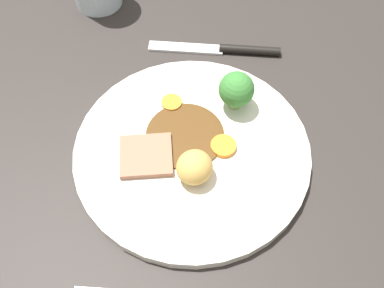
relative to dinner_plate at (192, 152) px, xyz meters
The scene contains 9 objects.
dining_table 3.30cm from the dinner_plate, 164.41° to the left, with size 120.00×84.00×3.60cm, color #2B2623.
dinner_plate is the anchor object (origin of this frame).
gravy_pool 2.15cm from the dinner_plate, 34.54° to the left, with size 9.48×9.48×0.30cm, color #563819.
meat_slice_main 5.59cm from the dinner_plate, 112.54° to the left, with size 6.03×5.57×0.80cm, color #9E664C.
roast_potato_left 4.43cm from the dinner_plate, 166.53° to the right, with size 4.02×4.20×3.71cm, color tan.
carrot_coin_front 3.84cm from the dinner_plate, 78.45° to the right, with size 3.03×3.03×0.62cm, color orange.
carrot_coin_back 7.20cm from the dinner_plate, 30.30° to the left, with size 2.57×2.57×0.52cm, color orange.
broccoli_floret 9.20cm from the dinner_plate, 30.12° to the right, with size 4.37×4.37×5.24cm.
knife 17.77cm from the dinner_plate, ahead, with size 2.86×18.56×1.20cm.
Camera 1 is at (-26.04, -5.17, 50.18)cm, focal length 42.30 mm.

